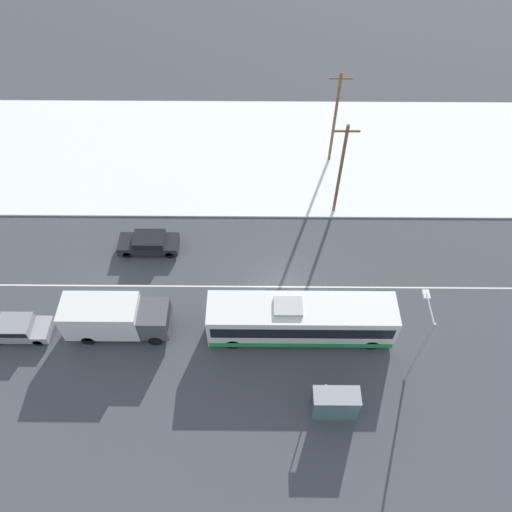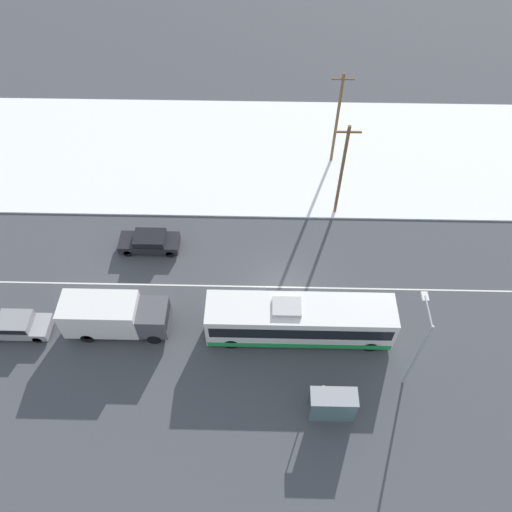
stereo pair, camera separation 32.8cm
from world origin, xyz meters
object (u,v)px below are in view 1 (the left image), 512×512
at_px(utility_pole_roadside, 340,170).
at_px(streetlamp, 421,340).
at_px(sedan_car, 149,243).
at_px(parked_car_near_truck, 18,328).
at_px(city_bus, 301,320).
at_px(box_truck, 114,317).
at_px(utility_pole_snowlot, 335,118).
at_px(pedestrian_at_stop, 325,390).
at_px(bus_shelter, 336,405).

bearing_deg(utility_pole_roadside, streetlamp, -77.37).
relative_size(sedan_car, parked_car_near_truck, 1.09).
bearing_deg(parked_car_near_truck, sedan_car, 44.27).
height_order(city_bus, utility_pole_roadside, utility_pole_roadside).
height_order(sedan_car, streetlamp, streetlamp).
bearing_deg(parked_car_near_truck, streetlamp, -6.07).
height_order(sedan_car, parked_car_near_truck, parked_car_near_truck).
bearing_deg(box_truck, sedan_car, 81.02).
xyz_separation_m(box_truck, utility_pole_snowlot, (15.53, 17.40, 2.84)).
bearing_deg(city_bus, utility_pole_snowlot, 78.87).
bearing_deg(utility_pole_roadside, city_bus, -106.33).
distance_m(streetlamp, utility_pole_roadside, 14.49).
distance_m(pedestrian_at_stop, bus_shelter, 1.41).
height_order(bus_shelter, utility_pole_snowlot, utility_pole_snowlot).
xyz_separation_m(bus_shelter, streetlamp, (4.72, 2.78, 2.67)).
bearing_deg(utility_pole_roadside, utility_pole_snowlot, 88.63).
height_order(streetlamp, utility_pole_snowlot, utility_pole_snowlot).
xyz_separation_m(parked_car_near_truck, bus_shelter, (20.29, -5.44, 0.88)).
xyz_separation_m(parked_car_near_truck, utility_pole_snowlot, (21.99, 17.75, 3.68)).
bearing_deg(bus_shelter, streetlamp, 30.50).
xyz_separation_m(streetlamp, utility_pole_roadside, (-3.17, 14.14, 0.06)).
bearing_deg(box_truck, parked_car_near_truck, -176.90).
bearing_deg(sedan_car, box_truck, 81.02).
height_order(bus_shelter, streetlamp, streetlamp).
xyz_separation_m(city_bus, bus_shelter, (1.75, -5.69, 0.06)).
distance_m(streetlamp, utility_pole_snowlot, 20.63).
xyz_separation_m(city_bus, streetlamp, (6.46, -2.91, 2.73)).
distance_m(box_truck, pedestrian_at_stop, 14.15).
distance_m(pedestrian_at_stop, utility_pole_roadside, 16.24).
relative_size(box_truck, sedan_car, 1.53).
height_order(bus_shelter, utility_pole_roadside, utility_pole_roadside).
bearing_deg(box_truck, utility_pole_snowlot, 48.25).
height_order(box_truck, parked_car_near_truck, box_truck).
bearing_deg(bus_shelter, parked_car_near_truck, 165.01).
bearing_deg(box_truck, bus_shelter, -22.70).
relative_size(box_truck, utility_pole_snowlot, 0.80).
relative_size(bus_shelter, streetlamp, 0.40).
xyz_separation_m(city_bus, box_truck, (-12.08, 0.10, 0.02)).
distance_m(city_bus, sedan_car, 13.11).
bearing_deg(utility_pole_roadside, parked_car_near_truck, -152.26).
distance_m(pedestrian_at_stop, streetlamp, 6.37).
xyz_separation_m(box_truck, pedestrian_at_stop, (13.36, -4.63, -0.61)).
relative_size(pedestrian_at_stop, utility_pole_roadside, 0.20).
xyz_separation_m(pedestrian_at_stop, utility_pole_snowlot, (2.17, 22.02, 3.45)).
bearing_deg(box_truck, utility_pole_roadside, 35.91).
bearing_deg(pedestrian_at_stop, sedan_car, 136.40).
bearing_deg(sedan_car, utility_pole_roadside, -163.97).
xyz_separation_m(utility_pole_roadside, utility_pole_snowlot, (0.15, 6.26, 0.07)).
relative_size(city_bus, pedestrian_at_stop, 7.22).
distance_m(city_bus, streetlamp, 7.59).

